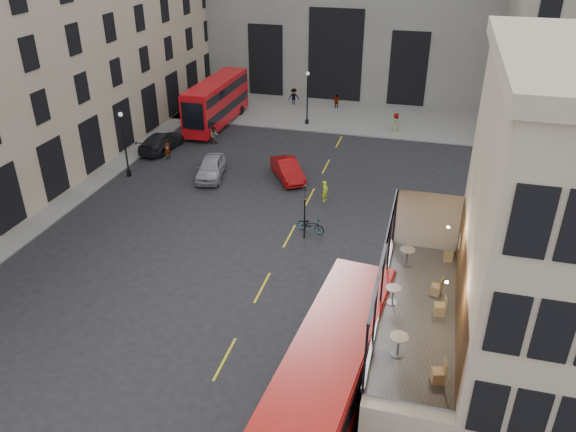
% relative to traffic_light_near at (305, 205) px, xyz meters
% --- Properties ---
extents(ground, '(140.00, 140.00, 0.00)m').
position_rel_traffic_light_near_xyz_m(ground, '(1.00, -12.00, -2.42)').
color(ground, black).
rests_on(ground, ground).
extents(host_building_main, '(7.26, 11.40, 15.10)m').
position_rel_traffic_light_near_xyz_m(host_building_main, '(10.95, -12.00, 5.36)').
color(host_building_main, '#BBAA8C').
rests_on(host_building_main, ground).
extents(host_frontage, '(3.00, 11.00, 4.50)m').
position_rel_traffic_light_near_xyz_m(host_frontage, '(7.50, -12.00, -0.17)').
color(host_frontage, '#BBAA8C').
rests_on(host_frontage, ground).
extents(cafe_floor, '(3.00, 10.00, 0.10)m').
position_rel_traffic_light_near_xyz_m(cafe_floor, '(7.50, -12.00, 2.12)').
color(cafe_floor, slate).
rests_on(cafe_floor, host_frontage).
extents(building_left, '(14.60, 50.60, 22.00)m').
position_rel_traffic_light_near_xyz_m(building_left, '(-25.96, 8.00, 8.96)').
color(building_left, '#BBAA8C').
rests_on(building_left, ground).
extents(gateway, '(35.00, 10.60, 18.00)m').
position_rel_traffic_light_near_xyz_m(gateway, '(-4.00, 35.99, 6.96)').
color(gateway, gray).
rests_on(gateway, ground).
extents(pavement_far, '(40.00, 12.00, 0.12)m').
position_rel_traffic_light_near_xyz_m(pavement_far, '(-5.00, 26.00, -2.36)').
color(pavement_far, slate).
rests_on(pavement_far, ground).
extents(pavement_left, '(8.00, 48.00, 0.12)m').
position_rel_traffic_light_near_xyz_m(pavement_left, '(-21.00, -0.00, -2.36)').
color(pavement_left, slate).
rests_on(pavement_left, ground).
extents(traffic_light_near, '(0.16, 0.20, 3.80)m').
position_rel_traffic_light_near_xyz_m(traffic_light_near, '(0.00, 0.00, 0.00)').
color(traffic_light_near, black).
rests_on(traffic_light_near, ground).
extents(traffic_light_far, '(0.16, 0.20, 3.80)m').
position_rel_traffic_light_near_xyz_m(traffic_light_far, '(-14.00, 16.00, 0.00)').
color(traffic_light_far, black).
rests_on(traffic_light_far, ground).
extents(street_lamp_a, '(0.36, 0.36, 5.33)m').
position_rel_traffic_light_near_xyz_m(street_lamp_a, '(-16.00, 6.00, -0.03)').
color(street_lamp_a, black).
rests_on(street_lamp_a, ground).
extents(street_lamp_b, '(0.36, 0.36, 5.33)m').
position_rel_traffic_light_near_xyz_m(street_lamp_b, '(-5.00, 22.00, -0.03)').
color(street_lamp_b, black).
rests_on(street_lamp_b, ground).
extents(bus_near, '(3.84, 12.23, 4.80)m').
position_rel_traffic_light_near_xyz_m(bus_near, '(4.50, -15.33, 0.27)').
color(bus_near, '#A5100B').
rests_on(bus_near, ground).
extents(bus_far, '(2.74, 11.29, 4.49)m').
position_rel_traffic_light_near_xyz_m(bus_far, '(-13.64, 19.66, 0.10)').
color(bus_far, red).
rests_on(bus_far, ground).
extents(car_a, '(2.84, 5.07, 1.63)m').
position_rel_traffic_light_near_xyz_m(car_a, '(-9.49, 7.51, -1.61)').
color(car_a, gray).
rests_on(car_a, ground).
extents(car_b, '(3.88, 4.83, 1.54)m').
position_rel_traffic_light_near_xyz_m(car_b, '(-3.47, 8.77, -1.65)').
color(car_b, '#940909').
rests_on(car_b, ground).
extents(car_c, '(2.63, 5.54, 1.56)m').
position_rel_traffic_light_near_xyz_m(car_c, '(-16.00, 11.95, -1.65)').
color(car_c, black).
rests_on(car_c, ground).
extents(bicycle, '(2.06, 1.15, 1.03)m').
position_rel_traffic_light_near_xyz_m(bicycle, '(0.22, 0.93, -1.91)').
color(bicycle, gray).
rests_on(bicycle, ground).
extents(cyclist, '(0.49, 0.65, 1.60)m').
position_rel_traffic_light_near_xyz_m(cyclist, '(0.19, 5.66, -1.63)').
color(cyclist, '#CCFF1A').
rests_on(cyclist, ground).
extents(pedestrian_a, '(0.90, 0.78, 1.60)m').
position_rel_traffic_light_near_xyz_m(pedestrian_a, '(-11.98, 14.58, -1.63)').
color(pedestrian_a, gray).
rests_on(pedestrian_a, ground).
extents(pedestrian_b, '(1.43, 1.19, 1.92)m').
position_rel_traffic_light_near_xyz_m(pedestrian_b, '(-7.88, 27.89, -1.47)').
color(pedestrian_b, gray).
rests_on(pedestrian_b, ground).
extents(pedestrian_c, '(1.02, 0.80, 1.61)m').
position_rel_traffic_light_near_xyz_m(pedestrian_c, '(-3.09, 27.82, -1.62)').
color(pedestrian_c, gray).
rests_on(pedestrian_c, ground).
extents(pedestrian_d, '(0.73, 0.97, 1.80)m').
position_rel_traffic_light_near_xyz_m(pedestrian_d, '(3.76, 22.36, -1.53)').
color(pedestrian_d, gray).
rests_on(pedestrian_d, ground).
extents(pedestrian_e, '(0.64, 0.76, 1.76)m').
position_rel_traffic_light_near_xyz_m(pedestrian_e, '(-14.57, 10.16, -1.54)').
color(pedestrian_e, gray).
rests_on(pedestrian_e, ground).
extents(cafe_table_near, '(0.68, 0.68, 0.85)m').
position_rel_traffic_light_near_xyz_m(cafe_table_near, '(6.95, -14.83, 2.74)').
color(cafe_table_near, white).
rests_on(cafe_table_near, cafe_floor).
extents(cafe_table_mid, '(0.61, 0.61, 0.76)m').
position_rel_traffic_light_near_xyz_m(cafe_table_mid, '(6.46, -11.79, 2.68)').
color(cafe_table_mid, silver).
rests_on(cafe_table_mid, cafe_floor).
extents(cafe_table_far, '(0.66, 0.66, 0.82)m').
position_rel_traffic_light_near_xyz_m(cafe_table_far, '(6.80, -8.75, 2.72)').
color(cafe_table_far, beige).
rests_on(cafe_table_far, cafe_floor).
extents(cafe_chair_a, '(0.52, 0.52, 0.87)m').
position_rel_traffic_light_near_xyz_m(cafe_chair_a, '(8.39, -15.80, 2.44)').
color(cafe_chair_a, '#DEB680').
rests_on(cafe_chair_a, cafe_floor).
extents(cafe_chair_b, '(0.48, 0.48, 0.84)m').
position_rel_traffic_light_near_xyz_m(cafe_chair_b, '(8.34, -12.02, 2.43)').
color(cafe_chair_b, '#DABC7D').
rests_on(cafe_chair_b, cafe_floor).
extents(cafe_chair_c, '(0.49, 0.49, 0.81)m').
position_rel_traffic_light_near_xyz_m(cafe_chair_c, '(8.17, -10.71, 2.42)').
color(cafe_chair_c, tan).
rests_on(cafe_chair_c, cafe_floor).
extents(cafe_chair_d, '(0.40, 0.40, 0.77)m').
position_rel_traffic_light_near_xyz_m(cafe_chair_d, '(8.62, -7.89, 2.41)').
color(cafe_chair_d, tan).
rests_on(cafe_chair_d, cafe_floor).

